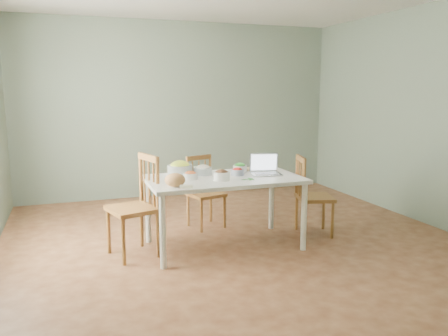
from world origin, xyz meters
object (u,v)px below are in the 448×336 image
object	(u,v)px
chair_left	(132,207)
bread_boule	(175,180)
chair_right	(315,195)
laptop	(266,165)
chair_far	(206,192)
dining_table	(224,212)
bowl_squash	(180,168)

from	to	relation	value
chair_left	bread_boule	xyz separation A→B (m)	(0.37, -0.32, 0.31)
chair_left	bread_boule	distance (m)	0.58
chair_right	laptop	bearing A→B (deg)	110.35
chair_far	chair_right	bearing A→B (deg)	-46.50
chair_right	laptop	size ratio (longest dim) A/B	2.91
chair_right	laptop	world-z (taller)	laptop
dining_table	laptop	world-z (taller)	laptop
chair_right	chair_left	bearing A→B (deg)	105.31
bowl_squash	laptop	bearing A→B (deg)	-16.93
bread_boule	bowl_squash	world-z (taller)	bowl_squash
dining_table	laptop	xyz separation A→B (m)	(0.48, -0.02, 0.49)
bread_boule	laptop	xyz separation A→B (m)	(1.07, 0.25, 0.05)
chair_right	bowl_squash	distance (m)	1.59
dining_table	chair_right	world-z (taller)	chair_right
chair_right	bread_boule	bearing A→B (deg)	115.76
chair_far	bowl_squash	bearing A→B (deg)	-148.10
dining_table	chair_far	xyz separation A→B (m)	(0.02, 0.71, 0.06)
dining_table	chair_right	distance (m)	1.13
chair_left	bowl_squash	size ratio (longest dim) A/B	3.81
chair_far	bread_boule	world-z (taller)	bread_boule
chair_right	chair_far	bearing A→B (deg)	73.98
dining_table	chair_left	world-z (taller)	chair_left
chair_far	chair_right	distance (m)	1.30
chair_far	chair_left	size ratio (longest dim) A/B	0.85
chair_left	bread_boule	bearing A→B (deg)	33.65
bread_boule	bowl_squash	bearing A→B (deg)	71.22
dining_table	bowl_squash	bearing A→B (deg)	148.39
chair_far	chair_right	world-z (taller)	chair_right
dining_table	bowl_squash	xyz separation A→B (m)	(-0.41, 0.25, 0.46)
bread_boule	chair_left	bearing A→B (deg)	139.44
chair_far	bowl_squash	xyz separation A→B (m)	(-0.43, -0.46, 0.40)
dining_table	bread_boule	bearing A→B (deg)	-155.18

